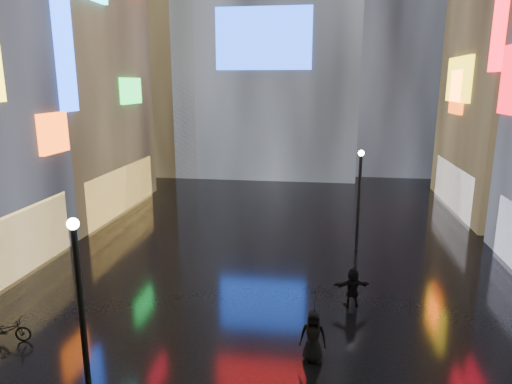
# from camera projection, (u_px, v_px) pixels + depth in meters

# --- Properties ---
(ground) EXTENTS (140.00, 140.00, 0.00)m
(ground) POSITION_uv_depth(u_px,v_px,m) (278.00, 250.00, 23.58)
(ground) COLOR black
(ground) RESTS_ON ground
(building_left_far) EXTENTS (10.28, 12.00, 22.00)m
(building_left_far) POSITION_uv_depth(u_px,v_px,m) (40.00, 42.00, 29.03)
(building_left_far) COLOR black
(building_left_far) RESTS_ON ground
(tower_flank_left) EXTENTS (10.00, 10.00, 26.00)m
(tower_flank_left) POSITION_uv_depth(u_px,v_px,m) (157.00, 34.00, 43.69)
(tower_flank_left) COLOR black
(tower_flank_left) RESTS_ON ground
(lamp_near) EXTENTS (0.30, 0.30, 5.20)m
(lamp_near) POSITION_uv_depth(u_px,v_px,m) (81.00, 302.00, 11.71)
(lamp_near) COLOR black
(lamp_near) RESTS_ON ground
(lamp_far) EXTENTS (0.30, 0.30, 5.20)m
(lamp_far) POSITION_uv_depth(u_px,v_px,m) (359.00, 194.00, 23.05)
(lamp_far) COLOR black
(lamp_far) RESTS_ON ground
(pedestrian_4) EXTENTS (0.84, 0.56, 1.69)m
(pedestrian_4) POSITION_uv_depth(u_px,v_px,m) (313.00, 336.00, 14.02)
(pedestrian_4) COLOR black
(pedestrian_4) RESTS_ON ground
(pedestrian_5) EXTENTS (1.49, 0.77, 1.54)m
(pedestrian_5) POSITION_uv_depth(u_px,v_px,m) (352.00, 287.00, 17.54)
(pedestrian_5) COLOR black
(pedestrian_5) RESTS_ON ground
(umbrella_2) EXTENTS (1.17, 1.16, 0.81)m
(umbrella_2) POSITION_uv_depth(u_px,v_px,m) (314.00, 299.00, 13.73)
(umbrella_2) COLOR black
(umbrella_2) RESTS_ON pedestrian_4
(bicycle) EXTENTS (1.64, 0.85, 0.82)m
(bicycle) POSITION_uv_depth(u_px,v_px,m) (7.00, 330.00, 15.17)
(bicycle) COLOR black
(bicycle) RESTS_ON ground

